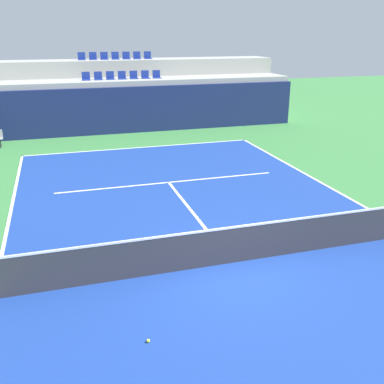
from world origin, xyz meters
TOP-DOWN VIEW (x-y plane):
  - ground_plane at (0.00, 0.00)m, footprint 80.00×80.00m
  - court_surface at (0.00, 0.00)m, footprint 11.00×24.00m
  - baseline_far at (0.00, 11.95)m, footprint 11.00×0.10m
  - service_line_far at (0.00, 6.40)m, footprint 8.26×0.10m
  - centre_service_line at (0.00, 3.20)m, footprint 0.10×6.40m
  - back_wall at (0.00, 15.52)m, footprint 19.68×0.30m
  - stands_tier_lower at (0.00, 16.87)m, footprint 19.68×2.40m
  - stands_tier_upper at (0.00, 19.27)m, footprint 19.68×2.40m
  - seating_row_lower at (0.00, 16.97)m, footprint 4.44×0.44m
  - seating_row_upper at (0.00, 19.37)m, footprint 4.44×0.44m
  - tennis_net at (0.00, 0.00)m, footprint 11.08×0.08m
  - tennis_ball_0 at (-2.58, -2.31)m, footprint 0.07×0.07m

SIDE VIEW (x-z plane):
  - ground_plane at x=0.00m, z-range 0.00..0.00m
  - court_surface at x=0.00m, z-range 0.00..0.01m
  - baseline_far at x=0.00m, z-range 0.01..0.01m
  - service_line_far at x=0.00m, z-range 0.01..0.01m
  - centre_service_line at x=0.00m, z-range 0.01..0.01m
  - tennis_ball_0 at x=-2.58m, z-range 0.01..0.08m
  - tennis_net at x=0.00m, z-range -0.03..1.04m
  - back_wall at x=0.00m, z-range 0.00..2.51m
  - stands_tier_lower at x=0.00m, z-range 0.00..2.79m
  - stands_tier_upper at x=0.00m, z-range 0.00..3.73m
  - seating_row_lower at x=0.00m, z-range 2.69..3.13m
  - seating_row_upper at x=0.00m, z-range 3.64..4.08m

